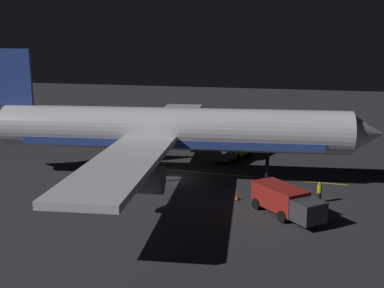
{
  "coord_description": "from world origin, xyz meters",
  "views": [
    {
      "loc": [
        40.91,
        12.95,
        12.91
      ],
      "look_at": [
        0.0,
        2.0,
        3.5
      ],
      "focal_mm": 43.07,
      "sensor_mm": 36.0,
      "label": 1
    }
  ],
  "objects_px": {
    "airliner": "(165,131)",
    "catering_truck": "(233,147)",
    "baggage_truck": "(285,201)",
    "traffic_cone_near_left": "(237,197)",
    "traffic_cone_under_wing": "(286,190)",
    "traffic_cone_near_right": "(249,164)",
    "ground_crew_worker": "(319,192)"
  },
  "relations": [
    {
      "from": "ground_crew_worker",
      "to": "traffic_cone_under_wing",
      "type": "relative_size",
      "value": 3.16
    },
    {
      "from": "ground_crew_worker",
      "to": "catering_truck",
      "type": "bearing_deg",
      "value": -143.27
    },
    {
      "from": "baggage_truck",
      "to": "ground_crew_worker",
      "type": "height_order",
      "value": "baggage_truck"
    },
    {
      "from": "traffic_cone_near_left",
      "to": "traffic_cone_under_wing",
      "type": "bearing_deg",
      "value": 127.54
    },
    {
      "from": "catering_truck",
      "to": "traffic_cone_under_wing",
      "type": "bearing_deg",
      "value": 31.5
    },
    {
      "from": "catering_truck",
      "to": "traffic_cone_under_wing",
      "type": "distance_m",
      "value": 12.55
    },
    {
      "from": "traffic_cone_under_wing",
      "to": "baggage_truck",
      "type": "bearing_deg",
      "value": 3.06
    },
    {
      "from": "airliner",
      "to": "baggage_truck",
      "type": "xyz_separation_m",
      "value": [
        7.23,
        11.88,
        -3.51
      ]
    },
    {
      "from": "traffic_cone_near_left",
      "to": "baggage_truck",
      "type": "bearing_deg",
      "value": 56.81
    },
    {
      "from": "airliner",
      "to": "traffic_cone_near_left",
      "type": "bearing_deg",
      "value": 59.69
    },
    {
      "from": "ground_crew_worker",
      "to": "traffic_cone_near_left",
      "type": "xyz_separation_m",
      "value": [
        1.09,
        -6.64,
        -0.64
      ]
    },
    {
      "from": "airliner",
      "to": "traffic_cone_under_wing",
      "type": "bearing_deg",
      "value": 82.21
    },
    {
      "from": "traffic_cone_under_wing",
      "to": "catering_truck",
      "type": "bearing_deg",
      "value": -148.5
    },
    {
      "from": "airliner",
      "to": "traffic_cone_near_right",
      "type": "height_order",
      "value": "airliner"
    },
    {
      "from": "catering_truck",
      "to": "ground_crew_worker",
      "type": "height_order",
      "value": "catering_truck"
    },
    {
      "from": "airliner",
      "to": "traffic_cone_near_left",
      "type": "xyz_separation_m",
      "value": [
        4.53,
        7.75,
        -4.42
      ]
    },
    {
      "from": "airliner",
      "to": "traffic_cone_near_right",
      "type": "distance_m",
      "value": 10.55
    },
    {
      "from": "traffic_cone_near_right",
      "to": "traffic_cone_near_left",
      "type": "bearing_deg",
      "value": 2.49
    },
    {
      "from": "baggage_truck",
      "to": "traffic_cone_near_left",
      "type": "bearing_deg",
      "value": -123.19
    },
    {
      "from": "baggage_truck",
      "to": "traffic_cone_under_wing",
      "type": "bearing_deg",
      "value": -176.94
    },
    {
      "from": "airliner",
      "to": "ground_crew_worker",
      "type": "height_order",
      "value": "airliner"
    },
    {
      "from": "traffic_cone_near_left",
      "to": "traffic_cone_under_wing",
      "type": "height_order",
      "value": "same"
    },
    {
      "from": "baggage_truck",
      "to": "traffic_cone_near_left",
      "type": "distance_m",
      "value": 5.02
    },
    {
      "from": "airliner",
      "to": "catering_truck",
      "type": "relative_size",
      "value": 6.1
    },
    {
      "from": "traffic_cone_near_right",
      "to": "traffic_cone_under_wing",
      "type": "xyz_separation_m",
      "value": [
        7.81,
        4.3,
        0.0
      ]
    },
    {
      "from": "baggage_truck",
      "to": "traffic_cone_near_right",
      "type": "distance_m",
      "value": 14.26
    },
    {
      "from": "airliner",
      "to": "catering_truck",
      "type": "xyz_separation_m",
      "value": [
        -9.08,
        5.04,
        -3.35
      ]
    },
    {
      "from": "traffic_cone_near_left",
      "to": "catering_truck",
      "type": "bearing_deg",
      "value": -168.76
    },
    {
      "from": "baggage_truck",
      "to": "traffic_cone_under_wing",
      "type": "height_order",
      "value": "baggage_truck"
    },
    {
      "from": "traffic_cone_near_left",
      "to": "traffic_cone_near_right",
      "type": "height_order",
      "value": "same"
    },
    {
      "from": "baggage_truck",
      "to": "ground_crew_worker",
      "type": "distance_m",
      "value": 4.55
    },
    {
      "from": "ground_crew_worker",
      "to": "traffic_cone_near_right",
      "type": "bearing_deg",
      "value": -143.69
    }
  ]
}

